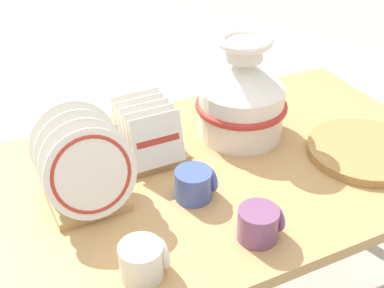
# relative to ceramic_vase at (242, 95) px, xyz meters

# --- Properties ---
(display_table) EXTENTS (1.57, 0.84, 0.65)m
(display_table) POSITION_rel_ceramic_vase_xyz_m (-0.24, -0.14, -0.20)
(display_table) COLOR tan
(display_table) RESTS_ON ground_plane
(ceramic_vase) EXTENTS (0.29, 0.29, 0.33)m
(ceramic_vase) POSITION_rel_ceramic_vase_xyz_m (0.00, 0.00, 0.00)
(ceramic_vase) COLOR white
(ceramic_vase) RESTS_ON display_table
(dish_rack_round_plates) EXTENTS (0.23, 0.22, 0.25)m
(dish_rack_round_plates) POSITION_rel_ceramic_vase_xyz_m (-0.54, -0.13, -0.03)
(dish_rack_round_plates) COLOR tan
(dish_rack_round_plates) RESTS_ON display_table
(dish_rack_square_plates) EXTENTS (0.20, 0.20, 0.17)m
(dish_rack_square_plates) POSITION_rel_ceramic_vase_xyz_m (-0.31, 0.01, -0.08)
(dish_rack_square_plates) COLOR tan
(dish_rack_square_plates) RESTS_ON display_table
(wicker_charger_stack) EXTENTS (0.34, 0.34, 0.03)m
(wicker_charger_stack) POSITION_rel_ceramic_vase_xyz_m (0.27, -0.27, -0.12)
(wicker_charger_stack) COLOR #AD7F47
(wicker_charger_stack) RESTS_ON display_table
(mug_cobalt_glaze) EXTENTS (0.11, 0.10, 0.08)m
(mug_cobalt_glaze) POSITION_rel_ceramic_vase_xyz_m (-0.27, -0.22, -0.09)
(mug_cobalt_glaze) COLOR #42569E
(mug_cobalt_glaze) RESTS_ON display_table
(mug_plum_glaze) EXTENTS (0.11, 0.10, 0.08)m
(mug_plum_glaze) POSITION_rel_ceramic_vase_xyz_m (-0.20, -0.43, -0.09)
(mug_plum_glaze) COLOR #7A4770
(mug_plum_glaze) RESTS_ON display_table
(mug_cream_glaze) EXTENTS (0.11, 0.10, 0.08)m
(mug_cream_glaze) POSITION_rel_ceramic_vase_xyz_m (-0.50, -0.42, -0.09)
(mug_cream_glaze) COLOR silver
(mug_cream_glaze) RESTS_ON display_table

